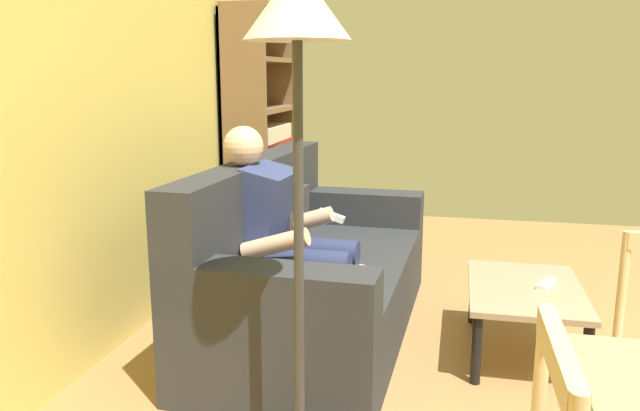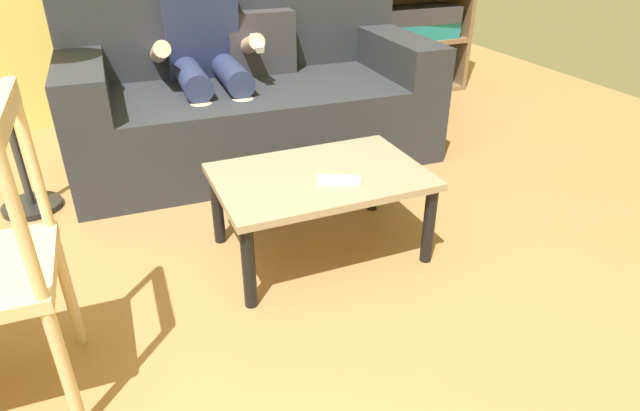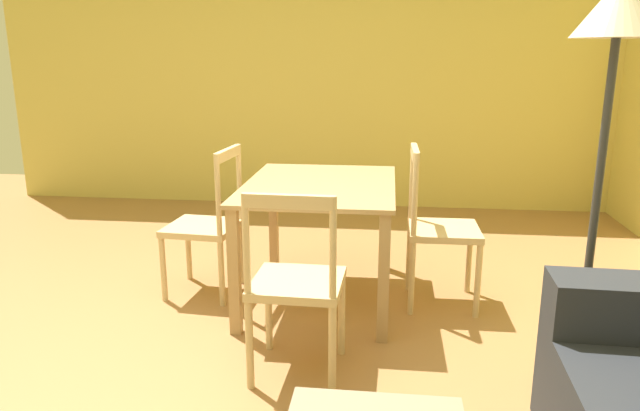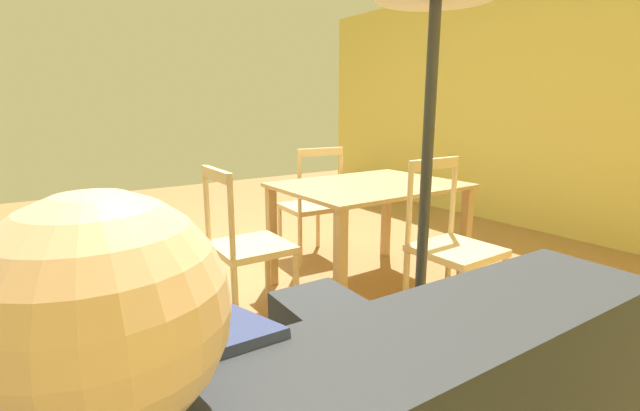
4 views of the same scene
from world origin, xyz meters
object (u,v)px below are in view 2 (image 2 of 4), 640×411
Objects in this scene: couch at (251,97)px; person_lounging at (206,51)px; tv_remote at (339,180)px; coffee_table at (320,185)px.

person_lounging reaches higher than couch.
couch is 12.10× the size of tv_remote.
tv_remote is (0.04, -0.11, 0.06)m from coffee_table.
couch is 1.29m from tv_remote.
couch is 1.73× the size of person_lounging.
person_lounging is at bearing 97.92° from coffee_table.
person_lounging is (-0.23, 0.06, 0.27)m from couch.
couch is at bearing -14.76° from person_lounging.
tv_remote is at bearing -90.87° from couch.
couch is at bearing 24.81° from tv_remote.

